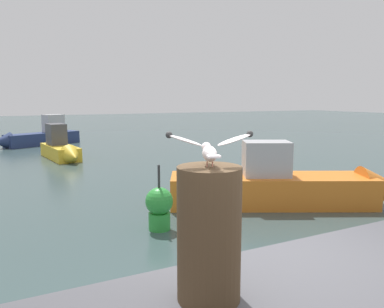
% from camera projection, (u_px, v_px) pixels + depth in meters
% --- Properties ---
extents(mooring_post, '(0.43, 0.43, 0.91)m').
position_uv_depth(mooring_post, '(209.00, 234.00, 2.51)').
color(mooring_post, '#4C3823').
rests_on(mooring_post, harbor_quay).
extents(seagull, '(0.55, 0.38, 0.23)m').
position_uv_depth(seagull, '(209.00, 148.00, 2.43)').
color(seagull, tan).
rests_on(seagull, mooring_post).
extents(boat_navy, '(4.84, 2.88, 1.78)m').
position_uv_depth(boat_navy, '(38.00, 136.00, 21.27)').
color(boat_navy, navy).
rests_on(boat_navy, ground_plane).
extents(boat_yellow, '(1.39, 3.83, 1.62)m').
position_uv_depth(boat_yellow, '(62.00, 149.00, 16.39)').
color(boat_yellow, yellow).
rests_on(boat_yellow, ground_plane).
extents(boat_orange, '(5.74, 3.67, 1.75)m').
position_uv_depth(boat_orange, '(295.00, 187.00, 9.34)').
color(boat_orange, orange).
rests_on(boat_orange, ground_plane).
extents(channel_buoy, '(0.56, 0.56, 1.33)m').
position_uv_depth(channel_buoy, '(159.00, 207.00, 7.59)').
color(channel_buoy, green).
rests_on(channel_buoy, ground_plane).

